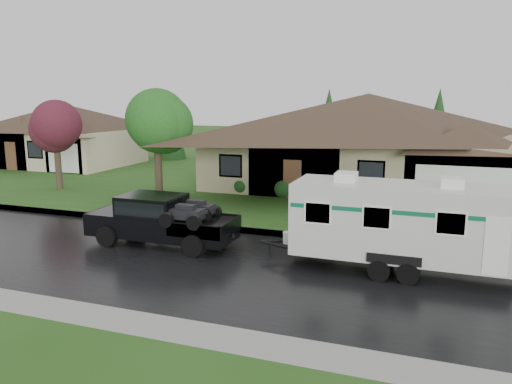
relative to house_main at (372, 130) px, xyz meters
The scene contains 11 objects.
ground 14.48m from the house_main, 99.41° to the right, with size 140.00×140.00×0.00m, color #274E18.
road 16.40m from the house_main, 98.24° to the right, with size 140.00×8.00×0.01m, color black.
curb 12.32m from the house_main, 101.19° to the right, with size 140.00×0.50×0.15m, color gray.
lawn 4.36m from the house_main, 153.11° to the left, with size 140.00×26.00×0.15m, color #274E18.
house_main is the anchor object (origin of this frame).
house_far 24.17m from the house_main, behind, with size 10.80×8.64×5.80m.
tree_left_green 12.62m from the house_main, 144.78° to the right, with size 3.49×3.49×5.78m.
tree_red 18.68m from the house_main, 158.74° to the right, with size 3.07×3.07×5.08m.
shrub_row 5.42m from the house_main, 93.69° to the right, with size 13.60×1.00×1.00m.
pickup_truck 15.77m from the house_main, 113.36° to the right, with size 5.73×2.18×1.91m.
travel_trailer 14.65m from the house_main, 79.54° to the right, with size 7.06×2.48×3.17m.
Camera 1 is at (5.87, -16.59, 5.63)m, focal length 35.00 mm.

